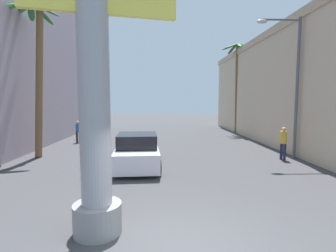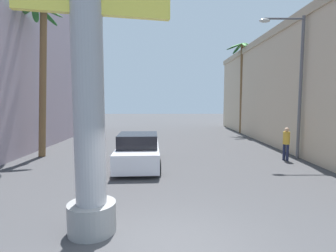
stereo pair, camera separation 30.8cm
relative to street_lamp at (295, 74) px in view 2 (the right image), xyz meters
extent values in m
plane|color=#424244|center=(-6.60, 1.39, -4.43)|extent=(94.47, 94.47, 0.00)
cube|color=#C6B293|center=(5.02, 5.13, -0.74)|extent=(8.99, 26.64, 7.38)
cube|color=tan|center=(5.02, 5.13, 3.20)|extent=(9.17, 27.18, 0.50)
cylinder|color=#9E9EA3|center=(-8.44, -7.74, -0.24)|extent=(0.69, 0.69, 8.38)
cylinder|color=gray|center=(-8.44, -7.74, -4.08)|extent=(1.11, 1.11, 0.70)
cube|color=#F2E04C|center=(-8.24, -7.74, 0.77)|extent=(3.27, 0.88, 0.56)
cylinder|color=#59595E|center=(0.34, 0.00, -0.74)|extent=(0.16, 0.16, 7.37)
cylinder|color=#59595E|center=(-0.65, 0.00, 2.79)|extent=(2.00, 0.10, 0.10)
ellipsoid|color=beige|center=(-1.65, 0.00, 2.69)|extent=(0.56, 0.28, 0.20)
cylinder|color=black|center=(-8.96, 0.29, -4.11)|extent=(0.25, 0.65, 0.64)
cylinder|color=black|center=(-7.16, 0.37, -4.11)|extent=(0.25, 0.65, 0.64)
cylinder|color=black|center=(-8.80, -3.09, -4.11)|extent=(0.25, 0.65, 0.64)
cylinder|color=black|center=(-7.00, -3.00, -4.11)|extent=(0.25, 0.65, 0.64)
cube|color=silver|center=(-7.98, -1.36, -3.87)|extent=(2.12, 4.91, 0.80)
cube|color=black|center=(-7.97, -1.72, -3.17)|extent=(1.84, 2.11, 0.60)
cylinder|color=brown|center=(0.54, 11.16, -0.29)|extent=(0.38, 0.35, 8.29)
ellipsoid|color=#20662D|center=(1.35, 10.98, 3.64)|extent=(1.53, 0.61, 0.80)
ellipsoid|color=#1F672D|center=(0.96, 11.81, 3.66)|extent=(1.06, 1.49, 0.75)
ellipsoid|color=#225E2D|center=(0.25, 11.85, 3.61)|extent=(0.90, 1.48, 0.89)
ellipsoid|color=#2A5E2D|center=(-0.14, 11.50, 3.72)|extent=(1.55, 1.06, 0.57)
ellipsoid|color=#2C712D|center=(-0.14, 10.73, 3.69)|extent=(1.53, 1.07, 0.65)
ellipsoid|color=#31782D|center=(0.43, 10.33, 3.69)|extent=(0.60, 1.58, 0.67)
ellipsoid|color=#2A632D|center=(1.14, 10.57, 3.61)|extent=(1.30, 1.27, 0.88)
cylinder|color=brown|center=(-13.43, 0.98, -0.38)|extent=(0.53, 0.97, 8.10)
ellipsoid|color=#31712D|center=(-12.98, 1.13, 3.47)|extent=(1.47, 0.48, 0.72)
ellipsoid|color=#26712D|center=(-13.37, 1.73, 3.41)|extent=(0.97, 1.37, 0.89)
ellipsoid|color=#286E2D|center=(-14.03, 1.77, 3.50)|extent=(0.90, 1.50, 0.62)
ellipsoid|color=#31682D|center=(-14.41, 1.42, 3.54)|extent=(1.49, 1.03, 0.51)
ellipsoid|color=#28712D|center=(-14.37, 0.64, 3.46)|extent=(1.40, 1.09, 0.75)
ellipsoid|color=#2C792D|center=(-14.01, 0.35, 3.49)|extent=(0.87, 1.49, 0.68)
ellipsoid|color=#2A732D|center=(-13.33, 0.42, 3.47)|extent=(1.07, 1.41, 0.73)
cylinder|color=#1E233F|center=(-0.55, -0.38, -4.00)|extent=(0.14, 0.14, 0.85)
cylinder|color=#1E233F|center=(-0.46, -0.56, -4.00)|extent=(0.14, 0.14, 0.85)
cylinder|color=gold|center=(-0.51, -0.47, -3.26)|extent=(0.46, 0.46, 0.63)
sphere|color=tan|center=(-0.51, -0.47, -2.83)|extent=(0.22, 0.22, 0.22)
cylinder|color=black|center=(-12.75, 5.71, -4.01)|extent=(0.14, 0.14, 0.83)
cylinder|color=black|center=(-12.92, 5.60, -4.01)|extent=(0.14, 0.14, 0.83)
cylinder|color=#2659A5|center=(-12.83, 5.65, -3.32)|extent=(0.47, 0.47, 0.56)
sphere|color=tan|center=(-12.83, 5.65, -2.93)|extent=(0.22, 0.22, 0.22)
camera|label=1|loc=(-7.05, -13.64, -1.37)|focal=28.00mm
camera|label=2|loc=(-6.75, -13.65, -1.37)|focal=28.00mm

